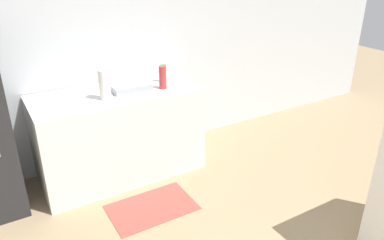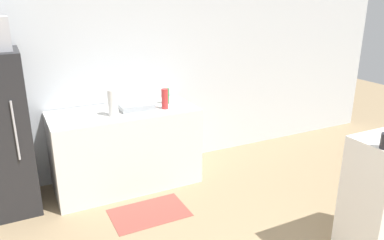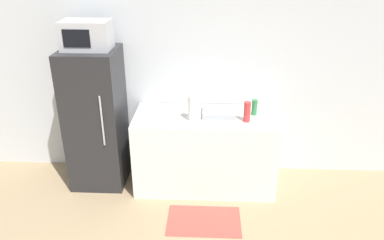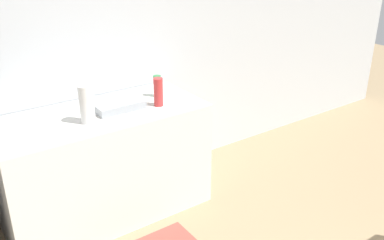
{
  "view_description": "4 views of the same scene",
  "coord_description": "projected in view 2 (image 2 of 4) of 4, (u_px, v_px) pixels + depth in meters",
  "views": [
    {
      "loc": [
        -1.18,
        -0.26,
        2.14
      ],
      "look_at": [
        0.13,
        1.95,
        0.96
      ],
      "focal_mm": 35.0,
      "sensor_mm": 36.0,
      "label": 1
    },
    {
      "loc": [
        -1.17,
        -0.83,
        2.11
      ],
      "look_at": [
        0.25,
        2.0,
        1.04
      ],
      "focal_mm": 35.0,
      "sensor_mm": 36.0,
      "label": 2
    },
    {
      "loc": [
        -0.06,
        -0.81,
        2.59
      ],
      "look_at": [
        -0.22,
        2.42,
        1.11
      ],
      "focal_mm": 35.0,
      "sensor_mm": 36.0,
      "label": 3
    },
    {
      "loc": [
        -1.23,
        0.18,
        2.14
      ],
      "look_at": [
        0.2,
        2.21,
        1.05
      ],
      "focal_mm": 40.0,
      "sensor_mm": 36.0,
      "label": 4
    }
  ],
  "objects": [
    {
      "name": "counter",
      "position": [
        126.0,
        148.0,
        4.25
      ],
      "size": [
        1.6,
        0.72,
        0.89
      ],
      "primitive_type": "cube",
      "color": "silver",
      "rests_on": "ground_plane"
    },
    {
      "name": "bottle_short",
      "position": [
        167.0,
        96.0,
        4.36
      ],
      "size": [
        0.06,
        0.06,
        0.18
      ],
      "primitive_type": "cylinder",
      "color": "#2D7F42",
      "rests_on": "counter"
    },
    {
      "name": "wall_back",
      "position": [
        119.0,
        67.0,
        4.36
      ],
      "size": [
        8.0,
        0.06,
        2.6
      ],
      "primitive_type": "cube",
      "color": "silver",
      "rests_on": "ground_plane"
    },
    {
      "name": "bottle_tall",
      "position": [
        165.0,
        99.0,
        4.15
      ],
      "size": [
        0.07,
        0.07,
        0.22
      ],
      "primitive_type": "cylinder",
      "color": "red",
      "rests_on": "counter"
    },
    {
      "name": "paper_towel_roll",
      "position": [
        113.0,
        103.0,
        3.9
      ],
      "size": [
        0.1,
        0.1,
        0.28
      ],
      "primitive_type": "cylinder",
      "color": "white",
      "rests_on": "counter"
    },
    {
      "name": "sink_basin",
      "position": [
        135.0,
        105.0,
        4.2
      ],
      "size": [
        0.37,
        0.34,
        0.06
      ],
      "primitive_type": "cube",
      "color": "#9EA3A8",
      "rests_on": "counter"
    },
    {
      "name": "kitchen_rug",
      "position": [
        149.0,
        213.0,
        3.8
      ],
      "size": [
        0.77,
        0.49,
        0.01
      ],
      "primitive_type": "cube",
      "color": "#99473D",
      "rests_on": "ground_plane"
    }
  ]
}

